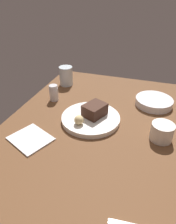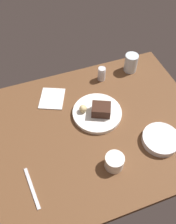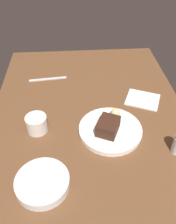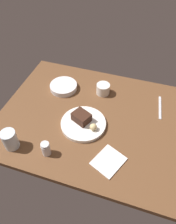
# 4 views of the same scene
# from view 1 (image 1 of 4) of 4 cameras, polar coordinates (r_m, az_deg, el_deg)

# --- Properties ---
(dining_table) EXTENTS (1.20, 0.84, 0.03)m
(dining_table) POSITION_cam_1_polar(r_m,az_deg,el_deg) (0.78, 3.62, -8.23)
(dining_table) COLOR brown
(dining_table) RESTS_ON ground
(dessert_plate) EXTENTS (0.25, 0.25, 0.02)m
(dessert_plate) POSITION_cam_1_polar(r_m,az_deg,el_deg) (0.86, 0.76, -1.83)
(dessert_plate) COLOR white
(dessert_plate) RESTS_ON dining_table
(chocolate_cake_slice) EXTENTS (0.11, 0.11, 0.05)m
(chocolate_cake_slice) POSITION_cam_1_polar(r_m,az_deg,el_deg) (0.85, 1.90, 0.60)
(chocolate_cake_slice) COLOR #381E14
(chocolate_cake_slice) RESTS_ON dessert_plate
(bread_roll) EXTENTS (0.04, 0.04, 0.04)m
(bread_roll) POSITION_cam_1_polar(r_m,az_deg,el_deg) (0.80, -2.57, -2.25)
(bread_roll) COLOR #DBC184
(bread_roll) RESTS_ON dessert_plate
(salt_shaker) EXTENTS (0.04, 0.04, 0.08)m
(salt_shaker) POSITION_cam_1_polar(r_m,az_deg,el_deg) (1.01, -9.67, 5.36)
(salt_shaker) COLOR silver
(salt_shaker) RESTS_ON dining_table
(water_glass) EXTENTS (0.07, 0.07, 0.11)m
(water_glass) POSITION_cam_1_polar(r_m,az_deg,el_deg) (1.16, -6.24, 10.11)
(water_glass) COLOR silver
(water_glass) RESTS_ON dining_table
(side_bowl) EXTENTS (0.17, 0.17, 0.03)m
(side_bowl) POSITION_cam_1_polar(r_m,az_deg,el_deg) (1.02, 18.16, 2.77)
(side_bowl) COLOR silver
(side_bowl) RESTS_ON dining_table
(coffee_cup) EXTENTS (0.08, 0.08, 0.07)m
(coffee_cup) POSITION_cam_1_polar(r_m,az_deg,el_deg) (0.80, 20.20, -5.30)
(coffee_cup) COLOR silver
(coffee_cup) RESTS_ON dining_table
(folded_napkin) EXTENTS (0.17, 0.18, 0.01)m
(folded_napkin) POSITION_cam_1_polar(r_m,az_deg,el_deg) (0.80, -15.95, -7.29)
(folded_napkin) COLOR white
(folded_napkin) RESTS_ON dining_table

